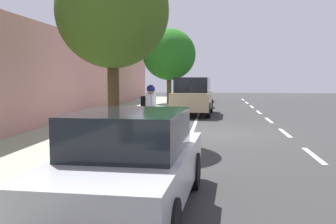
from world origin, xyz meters
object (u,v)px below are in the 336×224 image
(parked_sedan_silver_mid, at_px, (130,162))
(street_tree_near_cyclist, at_px, (169,54))
(pedestrian_on_phone, at_px, (115,94))
(bicycle_at_curb, at_px, (155,131))
(street_tree_mid_block, at_px, (112,11))
(parked_suv_tan_second, at_px, (193,96))
(cyclist_with_backpack, at_px, (150,106))
(parked_sedan_black_nearest, at_px, (198,92))

(parked_sedan_silver_mid, xyz_separation_m, street_tree_near_cyclist, (1.84, -22.08, 2.80))
(pedestrian_on_phone, bearing_deg, parked_sedan_silver_mid, 104.83)
(parked_sedan_silver_mid, xyz_separation_m, pedestrian_on_phone, (3.59, -13.57, 0.41))
(bicycle_at_curb, distance_m, street_tree_mid_block, 3.86)
(parked_suv_tan_second, relative_size, cyclist_with_backpack, 2.69)
(parked_sedan_black_nearest, distance_m, parked_sedan_silver_mid, 26.83)
(cyclist_with_backpack, bearing_deg, parked_sedan_silver_mid, 96.48)
(cyclist_with_backpack, xyz_separation_m, street_tree_mid_block, (1.08, 0.42, 2.92))
(parked_sedan_black_nearest, bearing_deg, street_tree_mid_block, 84.87)
(bicycle_at_curb, bearing_deg, cyclist_with_backpack, -63.74)
(cyclist_with_backpack, bearing_deg, street_tree_near_cyclist, -85.99)
(parked_sedan_black_nearest, height_order, street_tree_near_cyclist, street_tree_near_cyclist)
(parked_sedan_silver_mid, bearing_deg, street_tree_mid_block, -73.73)
(parked_suv_tan_second, bearing_deg, cyclist_with_backpack, 83.83)
(parked_sedan_black_nearest, relative_size, pedestrian_on_phone, 2.55)
(bicycle_at_curb, xyz_separation_m, street_tree_mid_block, (1.30, -0.03, 3.64))
(cyclist_with_backpack, xyz_separation_m, street_tree_near_cyclist, (1.08, -15.36, 2.46))
(parked_sedan_silver_mid, bearing_deg, cyclist_with_backpack, -83.52)
(street_tree_near_cyclist, relative_size, pedestrian_on_phone, 2.97)
(parked_sedan_silver_mid, relative_size, street_tree_mid_block, 0.80)
(bicycle_at_curb, relative_size, cyclist_with_backpack, 0.93)
(street_tree_near_cyclist, bearing_deg, parked_suv_tan_second, 106.57)
(parked_suv_tan_second, bearing_deg, parked_sedan_black_nearest, -89.19)
(parked_suv_tan_second, distance_m, parked_sedan_silver_mid, 15.34)
(bicycle_at_curb, height_order, street_tree_near_cyclist, street_tree_near_cyclist)
(pedestrian_on_phone, bearing_deg, street_tree_mid_block, 103.56)
(parked_suv_tan_second, bearing_deg, bicycle_at_curb, 85.53)
(parked_sedan_silver_mid, bearing_deg, street_tree_near_cyclist, -85.24)
(parked_sedan_silver_mid, distance_m, street_tree_mid_block, 7.33)
(street_tree_near_cyclist, bearing_deg, bicycle_at_curb, 94.70)
(street_tree_near_cyclist, xyz_separation_m, pedestrian_on_phone, (1.75, 8.51, -2.40))
(bicycle_at_curb, distance_m, cyclist_with_backpack, 0.88)
(street_tree_mid_block, bearing_deg, street_tree_near_cyclist, -90.00)
(parked_sedan_black_nearest, bearing_deg, cyclist_with_backpack, 87.81)
(parked_sedan_black_nearest, distance_m, parked_suv_tan_second, 11.50)
(parked_sedan_black_nearest, xyz_separation_m, parked_suv_tan_second, (-0.16, 11.50, 0.27))
(parked_suv_tan_second, distance_m, bicycle_at_curb, 9.12)
(parked_sedan_black_nearest, relative_size, bicycle_at_curb, 2.71)
(cyclist_with_backpack, bearing_deg, parked_suv_tan_second, -96.17)
(parked_sedan_black_nearest, xyz_separation_m, pedestrian_on_phone, (3.60, 13.26, 0.41))
(bicycle_at_curb, relative_size, pedestrian_on_phone, 0.94)
(parked_suv_tan_second, relative_size, parked_sedan_silver_mid, 1.06)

